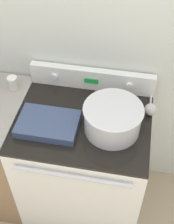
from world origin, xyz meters
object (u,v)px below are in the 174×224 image
casserole_dish (48,123)px  spice_jar_white_cap (13,83)px  mixing_bowl (113,118)px  ladle (151,108)px

casserole_dish → spice_jar_white_cap: size_ratio=3.77×
spice_jar_white_cap → mixing_bowl: bearing=-17.9°
ladle → spice_jar_white_cap: spice_jar_white_cap is taller
ladle → spice_jar_white_cap: 0.89m
ladle → spice_jar_white_cap: bearing=177.4°
mixing_bowl → ladle: 0.28m
mixing_bowl → ladle: mixing_bowl is taller
mixing_bowl → casserole_dish: size_ratio=0.97×
mixing_bowl → ladle: size_ratio=1.16×
mixing_bowl → casserole_dish: bearing=-172.0°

